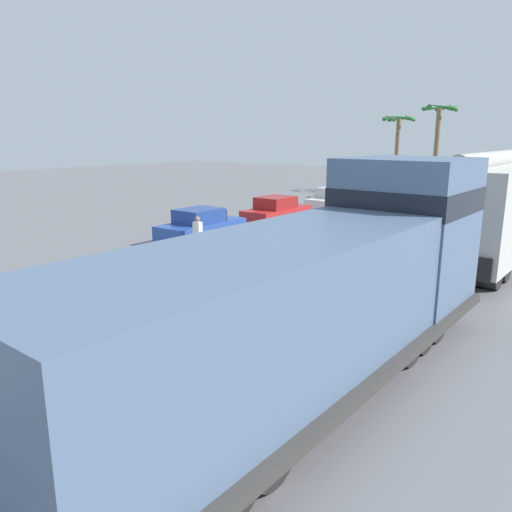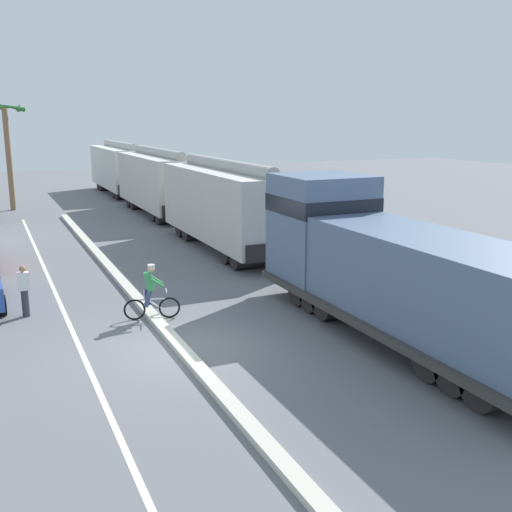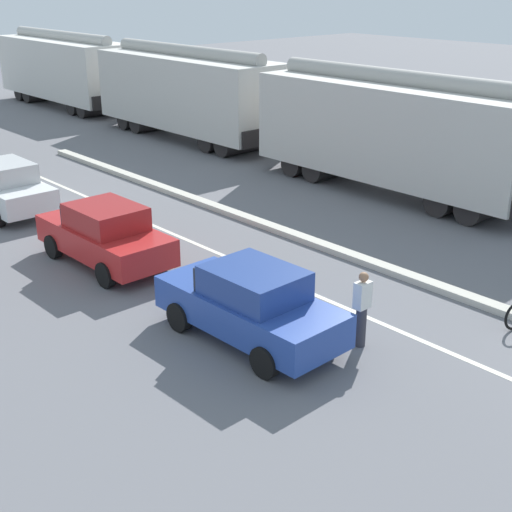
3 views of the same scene
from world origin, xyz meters
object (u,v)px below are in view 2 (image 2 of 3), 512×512
(hopper_car_trailing, at_px, (120,168))
(cyclist, at_px, (151,293))
(hopper_car_lead, at_px, (226,205))
(hopper_car_middle, at_px, (159,182))
(palm_tree_far, at_px, (7,133))
(locomotive, at_px, (386,271))
(pedestrian_by_cars, at_px, (24,290))

(hopper_car_trailing, bearing_deg, cyclist, -100.42)
(hopper_car_trailing, height_order, cyclist, hopper_car_trailing)
(hopper_car_lead, distance_m, hopper_car_middle, 11.60)
(hopper_car_middle, height_order, palm_tree_far, palm_tree_far)
(hopper_car_lead, xyz_separation_m, hopper_car_trailing, (0.00, 23.20, 0.00))
(hopper_car_trailing, distance_m, cyclist, 32.12)
(locomotive, xyz_separation_m, hopper_car_trailing, (0.00, 35.36, 0.28))
(hopper_car_lead, bearing_deg, cyclist, -124.75)
(hopper_car_trailing, xyz_separation_m, cyclist, (-5.80, -31.56, -1.26))
(pedestrian_by_cars, bearing_deg, cyclist, -28.19)
(hopper_car_middle, height_order, pedestrian_by_cars, hopper_car_middle)
(cyclist, height_order, pedestrian_by_cars, cyclist)
(locomotive, xyz_separation_m, hopper_car_lead, (0.00, 12.16, 0.28))
(hopper_car_lead, distance_m, cyclist, 10.26)
(hopper_car_middle, xyz_separation_m, pedestrian_by_cars, (-9.28, -18.10, -1.23))
(cyclist, xyz_separation_m, palm_tree_far, (-2.66, 25.72, 4.25))
(palm_tree_far, xyz_separation_m, pedestrian_by_cars, (-0.82, -23.85, -4.23))
(locomotive, distance_m, pedestrian_by_cars, 10.91)
(hopper_car_middle, distance_m, pedestrian_by_cars, 20.38)
(pedestrian_by_cars, bearing_deg, hopper_car_lead, 35.01)
(cyclist, bearing_deg, pedestrian_by_cars, 151.81)
(hopper_car_middle, distance_m, cyclist, 20.83)
(locomotive, distance_m, palm_tree_far, 30.87)
(hopper_car_middle, height_order, hopper_car_trailing, same)
(hopper_car_trailing, distance_m, palm_tree_far, 10.71)
(cyclist, bearing_deg, hopper_car_lead, 55.25)
(pedestrian_by_cars, bearing_deg, hopper_car_middle, 62.85)
(locomotive, relative_size, cyclist, 6.77)
(hopper_car_trailing, xyz_separation_m, palm_tree_far, (-8.46, -5.85, 3.00))
(hopper_car_lead, xyz_separation_m, palm_tree_far, (-8.46, 17.35, 3.00))
(locomotive, height_order, hopper_car_trailing, locomotive)
(pedestrian_by_cars, bearing_deg, locomotive, -31.36)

